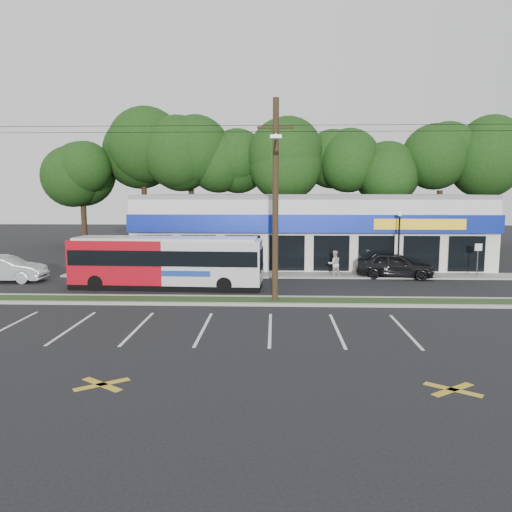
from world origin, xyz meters
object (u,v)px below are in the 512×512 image
object	(u,v)px
car_silver	(4,269)
pedestrian_b	(334,264)
utility_pole	(272,194)
car_dark	(395,265)
lamp_post	(399,236)
sign_post	(478,254)
pedestrian_a	(259,266)
metrobus	(167,261)

from	to	relation	value
car_silver	pedestrian_b	distance (m)	20.65
utility_pole	pedestrian_b	xyz separation A→B (m)	(4.01, 7.57, -4.54)
car_dark	car_silver	size ratio (longest dim) A/B	0.99
car_dark	pedestrian_b	distance (m)	3.89
lamp_post	car_silver	bearing A→B (deg)	-173.70
sign_post	pedestrian_a	bearing A→B (deg)	-174.33
pedestrian_a	metrobus	bearing A→B (deg)	9.04
car_dark	pedestrian_a	size ratio (longest dim) A/B	2.61
pedestrian_a	utility_pole	bearing A→B (deg)	79.45
utility_pole	car_dark	xyz separation A→B (m)	(7.91, 7.57, -4.58)
pedestrian_b	metrobus	bearing A→B (deg)	11.84
sign_post	car_silver	distance (m)	29.77
utility_pole	pedestrian_a	distance (m)	7.74
utility_pole	pedestrian_a	xyz separation A→B (m)	(-0.83, 6.26, -4.48)
car_dark	car_silver	bearing A→B (deg)	106.80
pedestrian_b	car_silver	bearing A→B (deg)	-3.07
utility_pole	sign_post	xyz separation A→B (m)	(13.17, 7.65, -3.86)
car_silver	pedestrian_b	bearing A→B (deg)	-85.60
car_dark	pedestrian_a	distance (m)	8.84
utility_pole	car_dark	bearing A→B (deg)	43.77
car_silver	pedestrian_a	world-z (taller)	pedestrian_a
lamp_post	sign_post	size ratio (longest dim) A/B	1.91
metrobus	car_dark	distance (m)	14.55
car_dark	pedestrian_a	bearing A→B (deg)	109.70
metrobus	car_dark	size ratio (longest dim) A/B	2.27
utility_pole	metrobus	distance (m)	8.02
sign_post	car_dark	bearing A→B (deg)	-179.19
utility_pole	metrobus	bearing A→B (deg)	149.49
sign_post	car_dark	size ratio (longest dim) A/B	0.46
metrobus	pedestrian_b	xyz separation A→B (m)	(10.08, 4.00, -0.68)
car_silver	pedestrian_b	size ratio (longest dim) A/B	2.81
utility_pole	pedestrian_b	distance (m)	9.70
utility_pole	metrobus	size ratio (longest dim) A/B	4.53
sign_post	pedestrian_a	distance (m)	14.08
sign_post	pedestrian_b	xyz separation A→B (m)	(-9.15, -0.07, -0.68)
metrobus	utility_pole	bearing A→B (deg)	-28.11
metrobus	car_silver	bearing A→B (deg)	173.81
pedestrian_a	pedestrian_b	size ratio (longest dim) A/B	1.07
car_silver	pedestrian_b	world-z (taller)	pedestrian_b
lamp_post	sign_post	world-z (taller)	lamp_post
metrobus	car_dark	world-z (taller)	metrobus
car_silver	sign_post	bearing A→B (deg)	-87.52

